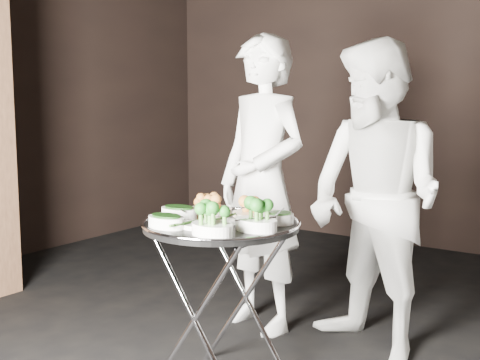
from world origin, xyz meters
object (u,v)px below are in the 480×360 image
Objects in this scene: tray_stand at (221,297)px; waiter_left at (262,184)px; serving_tray at (221,224)px; waiter_right at (376,200)px.

tray_stand is 0.90m from waiter_left.
tray_stand is at bearing -55.95° from waiter_left.
waiter_left is (-0.27, 0.75, 0.07)m from serving_tray.
tray_stand is at bearing -98.14° from waiter_right.
serving_tray is at bearing -98.14° from waiter_right.
waiter_left is at bearing -158.85° from waiter_right.
waiter_right is at bearing 61.31° from serving_tray.
waiter_left reaches higher than waiter_right.
waiter_left is at bearing 109.58° from serving_tray.
waiter_left is 1.03× the size of waiter_right.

